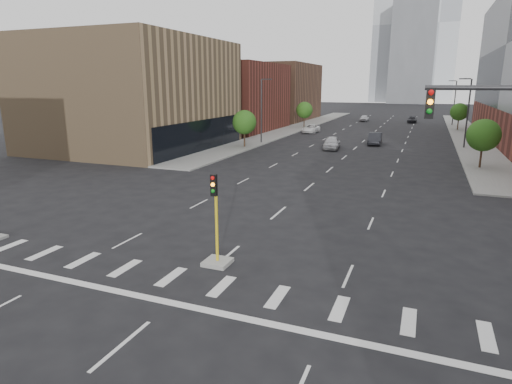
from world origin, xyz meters
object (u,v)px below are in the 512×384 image
Objects in this scene: car_near_left at (332,143)px; car_distant at (364,118)px; car_mid_right at (375,139)px; car_deep_right at (412,120)px; median_traffic_signal at (217,245)px; car_far_left at (311,129)px.

car_near_left is 1.16× the size of car_distant.
car_mid_right is at bearing 48.07° from car_near_left.
car_mid_right is at bearing -79.75° from car_distant.
car_near_left is 1.05× the size of car_deep_right.
median_traffic_signal is at bearing -93.64° from car_deep_right.
car_far_left is at bearing 100.21° from median_traffic_signal.
median_traffic_signal is 58.18m from car_far_left.
median_traffic_signal is 1.04× the size of car_distant.
car_near_left is (-2.77, 38.98, -0.14)m from median_traffic_signal.
car_near_left is 19.78m from car_far_left.
car_near_left is 0.97× the size of car_far_left.
median_traffic_signal is 39.08m from car_near_left.
car_distant is at bearing 86.78° from car_near_left.
car_near_left is 8.14m from car_mid_right.
median_traffic_signal reaches higher than car_distant.
car_far_left is 1.09× the size of car_deep_right.
median_traffic_signal is 0.87× the size of car_far_left.
car_near_left is 46.82m from car_deep_right.
car_distant is at bearing 178.95° from car_deep_right.
car_deep_right is (3.49, 39.50, -0.16)m from car_mid_right.
car_mid_right is 1.19× the size of car_distant.
median_traffic_signal is at bearing -86.36° from car_distant.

